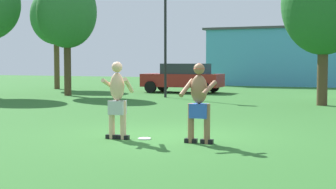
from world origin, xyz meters
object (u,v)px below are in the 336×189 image
object	(u,v)px
lamp_post	(165,31)
tree_right_field	(67,12)
car_red_far_end	(183,77)
player_in_gray	(117,99)
player_with_cap	(199,100)
tree_behind_players	(56,17)
tree_near_building	(324,4)
frisbee	(144,139)

from	to	relation	value
lamp_post	tree_right_field	distance (m)	5.16
car_red_far_end	player_in_gray	bearing A→B (deg)	-73.46
player_with_cap	tree_behind_players	world-z (taller)	tree_behind_players
player_in_gray	player_with_cap	bearing A→B (deg)	4.42
player_in_gray	car_red_far_end	size ratio (longest dim) A/B	0.38
car_red_far_end	tree_near_building	distance (m)	10.05
lamp_post	tree_behind_players	xyz separation A→B (m)	(-9.13, 4.19, 1.33)
player_with_cap	tree_right_field	distance (m)	16.12
tree_right_field	player_with_cap	bearing A→B (deg)	-45.97
player_with_cap	lamp_post	world-z (taller)	lamp_post
lamp_post	tree_right_field	size ratio (longest dim) A/B	0.84
car_red_far_end	tree_right_field	distance (m)	7.10
player_with_cap	car_red_far_end	xyz separation A→B (m)	(-6.56, 15.84, -0.07)
player_with_cap	car_red_far_end	world-z (taller)	player_with_cap
tree_right_field	tree_near_building	distance (m)	12.33
player_with_cap	tree_right_field	size ratio (longest dim) A/B	0.28
tree_near_building	player_in_gray	bearing A→B (deg)	-106.54
player_with_cap	tree_behind_players	distance (m)	22.41
player_with_cap	tree_near_building	world-z (taller)	tree_near_building
frisbee	tree_behind_players	distance (m)	21.69
car_red_far_end	frisbee	bearing A→B (deg)	-71.46
player_in_gray	frisbee	xyz separation A→B (m)	(0.54, 0.21, -0.86)
car_red_far_end	tree_behind_players	size ratio (longest dim) A/B	0.70
player_with_cap	player_in_gray	bearing A→B (deg)	-175.58
frisbee	car_red_far_end	size ratio (longest dim) A/B	0.07
player_in_gray	tree_near_building	bearing A→B (deg)	73.46
car_red_far_end	tree_right_field	xyz separation A→B (m)	(-4.42, -4.49, 3.29)
car_red_far_end	lamp_post	bearing A→B (deg)	-81.08
player_with_cap	frisbee	bearing A→B (deg)	177.06
frisbee	lamp_post	world-z (taller)	lamp_post
player_with_cap	tree_right_field	bearing A→B (deg)	134.03
player_with_cap	car_red_far_end	distance (m)	17.15
car_red_far_end	tree_behind_players	distance (m)	9.27
car_red_far_end	tree_behind_players	bearing A→B (deg)	177.67
frisbee	lamp_post	xyz separation A→B (m)	(-4.69, 11.93, 3.09)
tree_behind_players	tree_near_building	xyz separation A→B (m)	(16.39, -5.82, -0.58)
player_with_cap	lamp_post	distance (m)	13.57
player_with_cap	tree_near_building	xyz separation A→B (m)	(1.31, 10.37, 2.97)
player_with_cap	tree_behind_players	bearing A→B (deg)	132.98
car_red_far_end	lamp_post	world-z (taller)	lamp_post
player_with_cap	car_red_far_end	bearing A→B (deg)	112.50
frisbee	tree_near_building	bearing A→B (deg)	75.96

